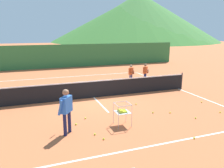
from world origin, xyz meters
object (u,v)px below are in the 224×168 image
at_px(tennis_ball_1, 196,118).
at_px(tennis_ball_2, 194,138).
at_px(ball_cart, 122,111).
at_px(tennis_ball_10, 104,139).
at_px(tennis_ball_0, 95,134).
at_px(tennis_ball_8, 76,124).
at_px(tennis_ball_9, 170,112).
at_px(instructor, 66,107).
at_px(tennis_ball_3, 202,102).
at_px(tennis_ball_6, 136,104).
at_px(student_1, 145,71).
at_px(tennis_net, 94,89).
at_px(tennis_ball_4, 85,118).
at_px(student_0, 131,72).
at_px(tennis_ball_5, 220,112).
at_px(tennis_ball_7, 153,112).

bearing_deg(tennis_ball_1, tennis_ball_2, -131.31).
distance_m(ball_cart, tennis_ball_10, 1.53).
bearing_deg(tennis_ball_0, tennis_ball_8, 112.46).
bearing_deg(tennis_ball_1, tennis_ball_9, 124.63).
bearing_deg(instructor, tennis_ball_3, 9.78).
xyz_separation_m(tennis_ball_0, tennis_ball_9, (3.85, 0.95, 0.00)).
relative_size(ball_cart, tennis_ball_1, 13.22).
bearing_deg(tennis_ball_6, tennis_ball_8, -156.84).
height_order(student_1, tennis_ball_9, student_1).
relative_size(tennis_net, student_1, 8.64).
distance_m(tennis_ball_3, tennis_ball_4, 6.26).
distance_m(tennis_ball_0, tennis_ball_4, 1.62).
bearing_deg(instructor, tennis_ball_0, -27.04).
height_order(tennis_ball_6, tennis_ball_8, same).
distance_m(tennis_ball_2, tennis_ball_4, 4.41).
height_order(ball_cart, tennis_ball_3, ball_cart).
xyz_separation_m(student_1, tennis_ball_9, (-1.91, -5.99, -0.79)).
height_order(tennis_ball_4, tennis_ball_8, same).
xyz_separation_m(student_0, tennis_ball_6, (-1.75, -4.43, -0.77)).
bearing_deg(tennis_ball_8, tennis_ball_5, -8.12).
height_order(instructor, tennis_ball_0, instructor).
xyz_separation_m(instructor, tennis_ball_10, (1.10, -0.92, -0.98)).
height_order(ball_cart, tennis_ball_8, ball_cart).
distance_m(student_1, tennis_ball_2, 8.82).
height_order(tennis_ball_1, tennis_ball_7, same).
distance_m(tennis_ball_1, tennis_ball_3, 2.47).
bearing_deg(ball_cart, tennis_ball_1, -8.27).
bearing_deg(ball_cart, student_1, 55.15).
xyz_separation_m(instructor, tennis_ball_3, (7.20, 1.24, -0.98)).
xyz_separation_m(tennis_ball_3, tennis_ball_9, (-2.45, -0.76, 0.00)).
relative_size(tennis_ball_0, tennis_ball_3, 1.00).
relative_size(student_1, tennis_ball_5, 20.18).
bearing_deg(tennis_ball_3, tennis_ball_10, -160.53).
relative_size(student_1, tennis_ball_1, 20.18).
distance_m(tennis_net, tennis_ball_4, 3.18).
bearing_deg(ball_cart, tennis_ball_10, -138.88).
bearing_deg(tennis_ball_8, tennis_ball_2, -35.35).
distance_m(tennis_ball_4, tennis_ball_5, 6.16).
xyz_separation_m(tennis_net, ball_cart, (0.03, -4.05, 0.09)).
distance_m(tennis_ball_3, tennis_ball_5, 1.53).
distance_m(student_1, tennis_ball_8, 8.55).
height_order(tennis_net, tennis_ball_1, tennis_net).
bearing_deg(tennis_net, instructor, -117.71).
bearing_deg(instructor, tennis_ball_8, 56.07).
bearing_deg(student_0, tennis_ball_1, -91.35).
relative_size(tennis_ball_5, tennis_ball_8, 1.00).
xyz_separation_m(tennis_ball_4, tennis_ball_9, (3.81, -0.67, 0.00)).
xyz_separation_m(tennis_ball_1, tennis_ball_2, (-1.30, -1.48, 0.00)).
relative_size(tennis_ball_2, tennis_ball_7, 1.00).
bearing_deg(tennis_ball_2, instructor, 154.75).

